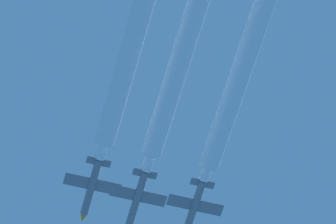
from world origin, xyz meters
TOP-DOWN VIEW (x-y plane):
  - jet_far_left at (-7.80, 0.16)m, footprint 8.73×12.71m
  - jet_inner_left at (-0.56, 0.50)m, footprint 8.73×12.71m
  - jet_center at (8.39, 0.18)m, footprint 8.73×12.71m

SIDE VIEW (x-z plane):
  - jet_far_left at x=-7.80m, z-range 146.35..149.41m
  - jet_inner_left at x=-0.56m, z-range 146.41..149.46m
  - jet_center at x=8.39m, z-range 146.71..149.76m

